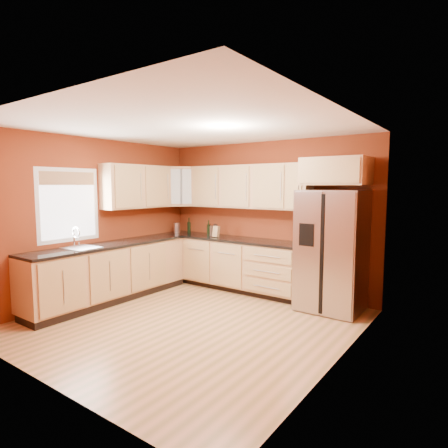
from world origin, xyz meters
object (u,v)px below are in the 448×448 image
Objects in this scene: canister_left at (210,231)px; wine_bottle_a at (189,226)px; soap_dispenser at (298,239)px; refrigerator at (332,251)px; knife_block at (216,232)px.

wine_bottle_a is (-0.53, 0.01, 0.06)m from canister_left.
soap_dispenser is at bearing -1.74° from wine_bottle_a.
canister_left is at bearing 178.16° from refrigerator.
canister_left is 0.94× the size of knife_block.
soap_dispenser is (-0.55, 0.02, 0.12)m from refrigerator.
refrigerator reaches higher than soap_dispenser.
knife_block is 1.03× the size of soap_dispenser.
wine_bottle_a is at bearing 166.00° from knife_block.
wine_bottle_a is 2.31m from soap_dispenser.
wine_bottle_a is at bearing 178.22° from refrigerator.
wine_bottle_a is at bearing 178.26° from soap_dispenser.
wine_bottle_a is 1.58× the size of knife_block.
wine_bottle_a reaches higher than canister_left.
wine_bottle_a is at bearing 178.47° from canister_left.
knife_block is (-2.13, -0.00, 0.13)m from refrigerator.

